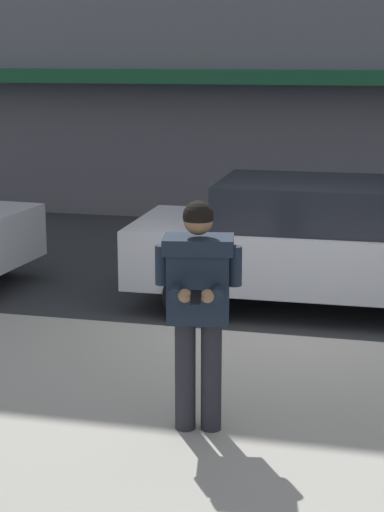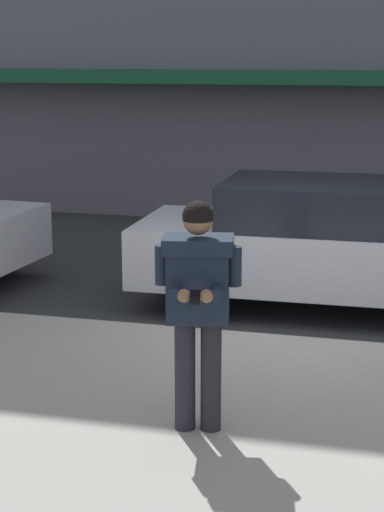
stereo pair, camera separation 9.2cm
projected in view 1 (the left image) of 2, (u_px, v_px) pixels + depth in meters
The scene contains 5 objects.
ground_plane at pixel (287, 341), 9.11m from camera, with size 80.00×80.00×0.00m, color #2B2D30.
sidewalk at pixel (374, 469), 6.17m from camera, with size 32.00×5.30×0.14m, color #99968E.
curb_paint_line at pixel (383, 347), 8.92m from camera, with size 28.00×0.12×0.01m, color silver.
parked_sedan_mid at pixel (319, 244), 10.12m from camera, with size 4.52×1.98×1.54m.
man_texting_on_phone at pixel (198, 292), 6.40m from camera, with size 0.64×0.62×1.81m.
Camera 1 is at (1.05, -8.65, 2.99)m, focal length 60.00 mm.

